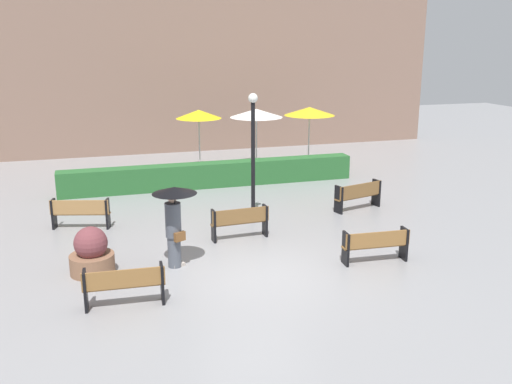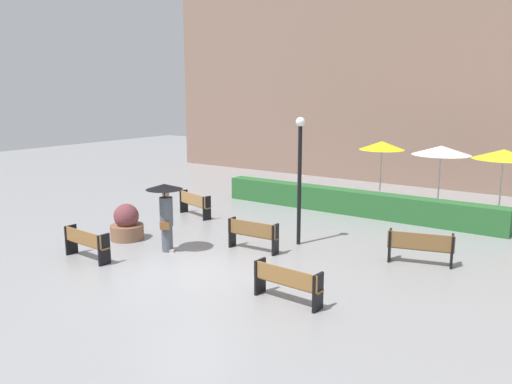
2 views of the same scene
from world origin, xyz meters
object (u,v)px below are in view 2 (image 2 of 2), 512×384
(patio_umbrella_yellow, at_px, (382,146))
(bench_far_left, at_px, (194,203))
(bench_mid_center, at_px, (253,233))
(patio_umbrella_white, at_px, (441,150))
(lamp_post, at_px, (300,167))
(patio_umbrella_yellow_far, at_px, (504,154))
(bench_near_left, at_px, (86,242))
(bench_near_right, at_px, (287,281))
(bench_far_right, at_px, (420,246))
(planter_pot, at_px, (127,224))
(pedestrian_with_umbrella, at_px, (166,206))

(patio_umbrella_yellow, bearing_deg, bench_far_left, -127.16)
(bench_mid_center, relative_size, patio_umbrella_white, 0.64)
(lamp_post, distance_m, patio_umbrella_yellow_far, 8.09)
(bench_far_left, distance_m, patio_umbrella_yellow_far, 11.30)
(bench_far_left, xyz_separation_m, patio_umbrella_yellow_far, (9.47, 5.88, 1.88))
(bench_near_left, xyz_separation_m, patio_umbrella_yellow, (3.92, 11.80, 1.89))
(bench_mid_center, distance_m, bench_near_left, 4.69)
(bench_near_right, bearing_deg, patio_umbrella_white, 88.74)
(patio_umbrella_yellow_far, bearing_deg, bench_near_right, -103.15)
(bench_far_right, relative_size, patio_umbrella_white, 0.69)
(bench_mid_center, xyz_separation_m, bench_near_left, (-3.35, -3.28, -0.03))
(bench_near_right, bearing_deg, planter_pot, 168.73)
(bench_far_right, distance_m, patio_umbrella_white, 7.19)
(planter_pot, relative_size, patio_umbrella_yellow, 0.44)
(patio_umbrella_yellow_far, bearing_deg, patio_umbrella_white, 171.79)
(bench_far_left, relative_size, bench_mid_center, 1.05)
(bench_near_left, height_order, pedestrian_with_umbrella, pedestrian_with_umbrella)
(bench_far_right, height_order, lamp_post, lamp_post)
(bench_near_left, distance_m, lamp_post, 6.48)
(patio_umbrella_yellow, bearing_deg, bench_mid_center, -93.84)
(bench_far_right, bearing_deg, patio_umbrella_white, 101.67)
(bench_near_left, xyz_separation_m, planter_pot, (-0.61, 2.00, -0.02))
(pedestrian_with_umbrella, relative_size, planter_pot, 1.77)
(lamp_post, bearing_deg, bench_mid_center, -119.84)
(bench_near_right, distance_m, pedestrian_with_umbrella, 4.98)
(bench_far_right, bearing_deg, lamp_post, -176.09)
(bench_near_left, xyz_separation_m, patio_umbrella_yellow_far, (8.61, 11.36, 1.89))
(bench_near_left, bearing_deg, planter_pot, 106.90)
(patio_umbrella_white, bearing_deg, patio_umbrella_yellow, 177.42)
(patio_umbrella_yellow_far, bearing_deg, bench_mid_center, -123.04)
(bench_near_left, distance_m, patio_umbrella_white, 13.43)
(patio_umbrella_white, relative_size, patio_umbrella_yellow_far, 0.99)
(bench_far_left, bearing_deg, patio_umbrella_yellow, 52.84)
(bench_far_left, xyz_separation_m, bench_mid_center, (4.21, -2.20, 0.01))
(bench_mid_center, xyz_separation_m, planter_pot, (-3.96, -1.28, -0.05))
(pedestrian_with_umbrella, xyz_separation_m, patio_umbrella_white, (5.02, 9.89, 1.01))
(patio_umbrella_yellow_far, bearing_deg, planter_pot, -134.57)
(pedestrian_with_umbrella, relative_size, patio_umbrella_yellow, 0.79)
(bench_mid_center, relative_size, pedestrian_with_umbrella, 0.80)
(patio_umbrella_yellow_far, bearing_deg, patio_umbrella_yellow, 174.70)
(bench_far_left, bearing_deg, pedestrian_with_umbrella, -59.22)
(pedestrian_with_umbrella, bearing_deg, patio_umbrella_white, 63.11)
(bench_near_right, xyz_separation_m, patio_umbrella_yellow_far, (2.50, 10.70, 1.91))
(bench_near_left, bearing_deg, patio_umbrella_yellow_far, 52.85)
(bench_near_left, bearing_deg, bench_near_right, 6.22)
(patio_umbrella_yellow, distance_m, patio_umbrella_white, 2.43)
(bench_far_right, bearing_deg, bench_near_left, -147.85)
(planter_pot, bearing_deg, bench_near_left, -73.10)
(planter_pot, xyz_separation_m, patio_umbrella_yellow_far, (9.22, 9.36, 1.91))
(bench_near_left, relative_size, bench_far_right, 0.96)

